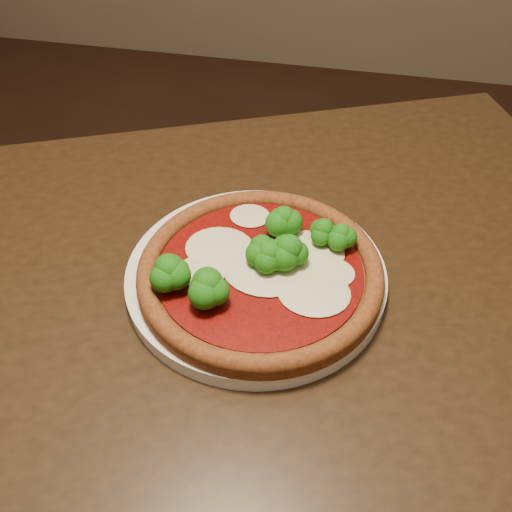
# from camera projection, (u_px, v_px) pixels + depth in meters

# --- Properties ---
(floor) EXTENTS (4.00, 4.00, 0.00)m
(floor) POSITION_uv_depth(u_px,v_px,m) (181.00, 461.00, 1.28)
(floor) COLOR black
(floor) RESTS_ON ground
(dining_table) EXTENTS (1.31, 1.16, 0.75)m
(dining_table) POSITION_uv_depth(u_px,v_px,m) (212.00, 375.00, 0.69)
(dining_table) COLOR black
(dining_table) RESTS_ON floor
(plate) EXTENTS (0.29, 0.29, 0.02)m
(plate) POSITION_uv_depth(u_px,v_px,m) (256.00, 276.00, 0.65)
(plate) COLOR silver
(plate) RESTS_ON dining_table
(pizza) EXTENTS (0.27, 0.27, 0.06)m
(pizza) POSITION_uv_depth(u_px,v_px,m) (260.00, 267.00, 0.62)
(pizza) COLOR brown
(pizza) RESTS_ON plate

